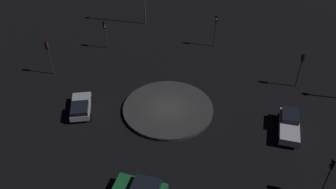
{
  "coord_description": "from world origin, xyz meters",
  "views": [
    {
      "loc": [
        25.09,
        -10.96,
        23.27
      ],
      "look_at": [
        0.0,
        0.0,
        1.98
      ],
      "focal_mm": 37.63,
      "sensor_mm": 36.0,
      "label": 1
    }
  ],
  "objects_px": {
    "traffic_light_northeast": "(330,171)",
    "traffic_light_north": "(301,64)",
    "car_white": "(289,124)",
    "car_green": "(142,189)",
    "car_silver": "(81,107)",
    "traffic_light_southwest": "(48,52)",
    "traffic_light_northwest": "(216,25)",
    "traffic_light_west": "(105,29)"
  },
  "relations": [
    {
      "from": "car_green",
      "to": "traffic_light_north",
      "type": "bearing_deg",
      "value": -122.03
    },
    {
      "from": "traffic_light_northwest",
      "to": "traffic_light_north",
      "type": "xyz_separation_m",
      "value": [
        11.34,
        3.9,
        -0.12
      ]
    },
    {
      "from": "car_green",
      "to": "car_silver",
      "type": "distance_m",
      "value": 11.98
    },
    {
      "from": "car_green",
      "to": "traffic_light_northeast",
      "type": "xyz_separation_m",
      "value": [
        5.64,
        12.78,
        2.23
      ]
    },
    {
      "from": "traffic_light_northwest",
      "to": "car_green",
      "type": "bearing_deg",
      "value": 5.9
    },
    {
      "from": "car_white",
      "to": "traffic_light_southwest",
      "type": "relative_size",
      "value": 1.11
    },
    {
      "from": "traffic_light_northwest",
      "to": "traffic_light_west",
      "type": "relative_size",
      "value": 1.14
    },
    {
      "from": "traffic_light_northwest",
      "to": "traffic_light_west",
      "type": "height_order",
      "value": "traffic_light_northwest"
    },
    {
      "from": "car_silver",
      "to": "traffic_light_northwest",
      "type": "bearing_deg",
      "value": -55.18
    },
    {
      "from": "car_green",
      "to": "car_silver",
      "type": "relative_size",
      "value": 1.0
    },
    {
      "from": "traffic_light_southwest",
      "to": "car_silver",
      "type": "bearing_deg",
      "value": -30.29
    },
    {
      "from": "car_silver",
      "to": "traffic_light_west",
      "type": "relative_size",
      "value": 1.14
    },
    {
      "from": "car_white",
      "to": "traffic_light_northwest",
      "type": "distance_m",
      "value": 17.0
    },
    {
      "from": "traffic_light_northwest",
      "to": "traffic_light_north",
      "type": "relative_size",
      "value": 1.04
    },
    {
      "from": "car_green",
      "to": "car_white",
      "type": "bearing_deg",
      "value": -135.3
    },
    {
      "from": "car_white",
      "to": "traffic_light_southwest",
      "type": "bearing_deg",
      "value": -96.57
    },
    {
      "from": "car_white",
      "to": "traffic_light_west",
      "type": "xyz_separation_m",
      "value": [
        -21.96,
        -11.48,
        1.87
      ]
    },
    {
      "from": "car_green",
      "to": "traffic_light_north",
      "type": "relative_size",
      "value": 1.04
    },
    {
      "from": "traffic_light_northeast",
      "to": "traffic_light_west",
      "type": "distance_m",
      "value": 30.27
    },
    {
      "from": "car_green",
      "to": "traffic_light_southwest",
      "type": "bearing_deg",
      "value": -39.93
    },
    {
      "from": "traffic_light_southwest",
      "to": "traffic_light_northeast",
      "type": "xyz_separation_m",
      "value": [
        25.63,
        16.39,
        0.01
      ]
    },
    {
      "from": "car_white",
      "to": "traffic_light_northeast",
      "type": "relative_size",
      "value": 1.1
    },
    {
      "from": "car_green",
      "to": "car_silver",
      "type": "xyz_separation_m",
      "value": [
        -11.78,
        -2.13,
        -0.03
      ]
    },
    {
      "from": "traffic_light_west",
      "to": "traffic_light_northeast",
      "type": "bearing_deg",
      "value": 8.41
    },
    {
      "from": "car_silver",
      "to": "car_white",
      "type": "xyz_separation_m",
      "value": [
        10.49,
        17.35,
        0.09
      ]
    },
    {
      "from": "car_green",
      "to": "traffic_light_north",
      "type": "distance_m",
      "value": 21.8
    },
    {
      "from": "car_silver",
      "to": "traffic_light_northeast",
      "type": "relative_size",
      "value": 1.02
    },
    {
      "from": "traffic_light_north",
      "to": "car_white",
      "type": "bearing_deg",
      "value": 52.91
    },
    {
      "from": "traffic_light_west",
      "to": "traffic_light_north",
      "type": "height_order",
      "value": "traffic_light_north"
    },
    {
      "from": "car_green",
      "to": "traffic_light_northeast",
      "type": "bearing_deg",
      "value": -163.97
    },
    {
      "from": "car_green",
      "to": "traffic_light_northeast",
      "type": "distance_m",
      "value": 14.15
    },
    {
      "from": "traffic_light_northeast",
      "to": "traffic_light_north",
      "type": "distance_m",
      "value": 14.66
    },
    {
      "from": "traffic_light_west",
      "to": "car_white",
      "type": "bearing_deg",
      "value": 18.63
    },
    {
      "from": "traffic_light_southwest",
      "to": "car_green",
      "type": "bearing_deg",
      "value": -30.25
    },
    {
      "from": "traffic_light_west",
      "to": "traffic_light_southwest",
      "type": "bearing_deg",
      "value": -75.03
    },
    {
      "from": "traffic_light_northwest",
      "to": "traffic_light_northeast",
      "type": "relative_size",
      "value": 1.02
    },
    {
      "from": "car_white",
      "to": "traffic_light_northeast",
      "type": "bearing_deg",
      "value": 18.84
    },
    {
      "from": "traffic_light_northeast",
      "to": "traffic_light_north",
      "type": "height_order",
      "value": "traffic_light_northeast"
    },
    {
      "from": "traffic_light_southwest",
      "to": "traffic_light_northeast",
      "type": "relative_size",
      "value": 1.0
    },
    {
      "from": "traffic_light_northwest",
      "to": "car_silver",
      "type": "bearing_deg",
      "value": -22.87
    },
    {
      "from": "car_green",
      "to": "car_white",
      "type": "xyz_separation_m",
      "value": [
        -1.3,
        15.22,
        0.06
      ]
    },
    {
      "from": "traffic_light_northeast",
      "to": "traffic_light_west",
      "type": "bearing_deg",
      "value": -7.82
    }
  ]
}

